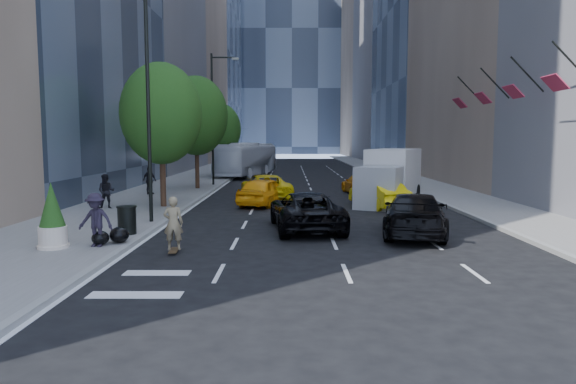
{
  "coord_description": "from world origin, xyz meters",
  "views": [
    {
      "loc": [
        -0.57,
        -17.74,
        3.65
      ],
      "look_at": [
        -0.63,
        2.22,
        1.6
      ],
      "focal_mm": 32.0,
      "sensor_mm": 36.0,
      "label": 1
    }
  ],
  "objects_px": {
    "black_sedan_lincoln": "(306,211)",
    "trash_can": "(127,221)",
    "skateboarder": "(173,227)",
    "planter_shrub": "(52,217)",
    "black_sedan_mercedes": "(414,214)",
    "box_truck": "(390,176)",
    "city_bus": "(247,159)"
  },
  "relations": [
    {
      "from": "black_sedan_lincoln",
      "to": "planter_shrub",
      "type": "bearing_deg",
      "value": 20.16
    },
    {
      "from": "black_sedan_lincoln",
      "to": "trash_can",
      "type": "relative_size",
      "value": 5.55
    },
    {
      "from": "trash_can",
      "to": "city_bus",
      "type": "bearing_deg",
      "value": 86.8
    },
    {
      "from": "skateboarder",
      "to": "planter_shrub",
      "type": "xyz_separation_m",
      "value": [
        -3.94,
        0.14,
        0.3
      ]
    },
    {
      "from": "skateboarder",
      "to": "planter_shrub",
      "type": "height_order",
      "value": "planter_shrub"
    },
    {
      "from": "black_sedan_lincoln",
      "to": "box_truck",
      "type": "xyz_separation_m",
      "value": [
        5.03,
        8.46,
        0.8
      ]
    },
    {
      "from": "black_sedan_lincoln",
      "to": "black_sedan_mercedes",
      "type": "distance_m",
      "value": 4.27
    },
    {
      "from": "black_sedan_lincoln",
      "to": "black_sedan_mercedes",
      "type": "bearing_deg",
      "value": 156.97
    },
    {
      "from": "skateboarder",
      "to": "city_bus",
      "type": "xyz_separation_m",
      "value": [
        -0.51,
        34.79,
        0.8
      ]
    },
    {
      "from": "black_sedan_mercedes",
      "to": "trash_can",
      "type": "distance_m",
      "value": 10.82
    },
    {
      "from": "black_sedan_lincoln",
      "to": "planter_shrub",
      "type": "xyz_separation_m",
      "value": [
        -8.32,
        -4.22,
        0.39
      ]
    },
    {
      "from": "skateboarder",
      "to": "black_sedan_mercedes",
      "type": "relative_size",
      "value": 0.31
    },
    {
      "from": "black_sedan_mercedes",
      "to": "planter_shrub",
      "type": "height_order",
      "value": "planter_shrub"
    },
    {
      "from": "black_sedan_mercedes",
      "to": "box_truck",
      "type": "xyz_separation_m",
      "value": [
        0.92,
        9.65,
        0.76
      ]
    },
    {
      "from": "skateboarder",
      "to": "black_sedan_lincoln",
      "type": "distance_m",
      "value": 6.19
    },
    {
      "from": "skateboarder",
      "to": "planter_shrub",
      "type": "bearing_deg",
      "value": -6.98
    },
    {
      "from": "black_sedan_lincoln",
      "to": "planter_shrub",
      "type": "relative_size",
      "value": 2.61
    },
    {
      "from": "city_bus",
      "to": "box_truck",
      "type": "distance_m",
      "value": 24.11
    },
    {
      "from": "trash_can",
      "to": "black_sedan_mercedes",
      "type": "bearing_deg",
      "value": 3.08
    },
    {
      "from": "black_sedan_mercedes",
      "to": "skateboarder",
      "type": "bearing_deg",
      "value": 33.07
    },
    {
      "from": "skateboarder",
      "to": "box_truck",
      "type": "relative_size",
      "value": 0.25
    },
    {
      "from": "box_truck",
      "to": "planter_shrub",
      "type": "bearing_deg",
      "value": -111.59
    },
    {
      "from": "black_sedan_lincoln",
      "to": "black_sedan_mercedes",
      "type": "relative_size",
      "value": 0.99
    },
    {
      "from": "black_sedan_lincoln",
      "to": "black_sedan_mercedes",
      "type": "height_order",
      "value": "black_sedan_mercedes"
    },
    {
      "from": "skateboarder",
      "to": "trash_can",
      "type": "relative_size",
      "value": 1.72
    },
    {
      "from": "skateboarder",
      "to": "black_sedan_mercedes",
      "type": "bearing_deg",
      "value": -164.5
    },
    {
      "from": "skateboarder",
      "to": "black_sedan_mercedes",
      "type": "xyz_separation_m",
      "value": [
        8.49,
        3.16,
        -0.05
      ]
    },
    {
      "from": "box_truck",
      "to": "trash_can",
      "type": "bearing_deg",
      "value": -113.99
    },
    {
      "from": "black_sedan_lincoln",
      "to": "city_bus",
      "type": "relative_size",
      "value": 0.47
    },
    {
      "from": "black_sedan_mercedes",
      "to": "box_truck",
      "type": "height_order",
      "value": "box_truck"
    },
    {
      "from": "skateboarder",
      "to": "black_sedan_lincoln",
      "type": "bearing_deg",
      "value": -140.08
    },
    {
      "from": "city_bus",
      "to": "planter_shrub",
      "type": "bearing_deg",
      "value": -82.2
    }
  ]
}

